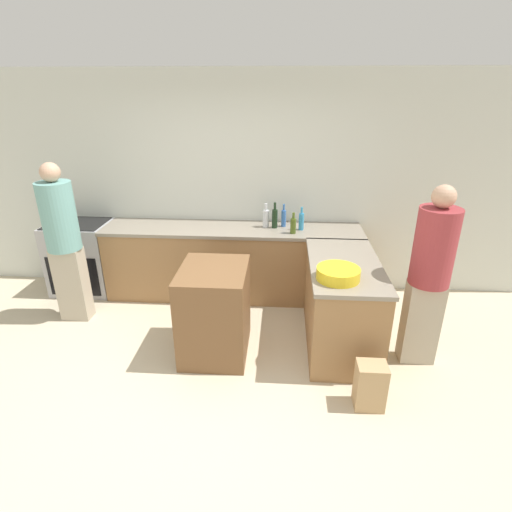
{
  "coord_description": "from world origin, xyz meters",
  "views": [
    {
      "loc": [
        0.61,
        -2.84,
        2.48
      ],
      "look_at": [
        0.36,
        0.76,
        0.96
      ],
      "focal_mm": 28.0,
      "sensor_mm": 36.0,
      "label": 1
    }
  ],
  "objects_px": {
    "mixing_bowl": "(338,274)",
    "wine_bottle_dark": "(275,218)",
    "olive_oil_bottle": "(293,225)",
    "person_by_range": "(63,239)",
    "vinegar_bottle_clear": "(266,218)",
    "dish_soap_bottle": "(301,221)",
    "water_bottle_blue": "(284,218)",
    "person_at_peninsula": "(430,272)",
    "paper_bag": "(370,386)",
    "range_oven": "(82,257)",
    "island_table": "(215,311)"
  },
  "relations": [
    {
      "from": "olive_oil_bottle",
      "to": "person_at_peninsula",
      "type": "height_order",
      "value": "person_at_peninsula"
    },
    {
      "from": "mixing_bowl",
      "to": "wine_bottle_dark",
      "type": "relative_size",
      "value": 1.24
    },
    {
      "from": "mixing_bowl",
      "to": "person_by_range",
      "type": "xyz_separation_m",
      "value": [
        -2.86,
        0.65,
        0.01
      ]
    },
    {
      "from": "olive_oil_bottle",
      "to": "wine_bottle_dark",
      "type": "height_order",
      "value": "wine_bottle_dark"
    },
    {
      "from": "olive_oil_bottle",
      "to": "water_bottle_blue",
      "type": "distance_m",
      "value": 0.27
    },
    {
      "from": "mixing_bowl",
      "to": "olive_oil_bottle",
      "type": "height_order",
      "value": "olive_oil_bottle"
    },
    {
      "from": "island_table",
      "to": "olive_oil_bottle",
      "type": "relative_size",
      "value": 3.67
    },
    {
      "from": "vinegar_bottle_clear",
      "to": "wine_bottle_dark",
      "type": "distance_m",
      "value": 0.11
    },
    {
      "from": "wine_bottle_dark",
      "to": "dish_soap_bottle",
      "type": "bearing_deg",
      "value": -9.9
    },
    {
      "from": "olive_oil_bottle",
      "to": "paper_bag",
      "type": "height_order",
      "value": "olive_oil_bottle"
    },
    {
      "from": "island_table",
      "to": "vinegar_bottle_clear",
      "type": "xyz_separation_m",
      "value": [
        0.44,
        1.26,
        0.57
      ]
    },
    {
      "from": "range_oven",
      "to": "mixing_bowl",
      "type": "xyz_separation_m",
      "value": [
        3.07,
        -1.34,
        0.5
      ]
    },
    {
      "from": "island_table",
      "to": "dish_soap_bottle",
      "type": "height_order",
      "value": "dish_soap_bottle"
    },
    {
      "from": "person_by_range",
      "to": "olive_oil_bottle",
      "type": "bearing_deg",
      "value": 12.23
    },
    {
      "from": "person_by_range",
      "to": "paper_bag",
      "type": "height_order",
      "value": "person_by_range"
    },
    {
      "from": "range_oven",
      "to": "olive_oil_bottle",
      "type": "xyz_separation_m",
      "value": [
        2.69,
        -0.16,
        0.55
      ]
    },
    {
      "from": "wine_bottle_dark",
      "to": "person_at_peninsula",
      "type": "relative_size",
      "value": 0.18
    },
    {
      "from": "wine_bottle_dark",
      "to": "paper_bag",
      "type": "relative_size",
      "value": 0.75
    },
    {
      "from": "water_bottle_blue",
      "to": "person_by_range",
      "type": "distance_m",
      "value": 2.49
    },
    {
      "from": "vinegar_bottle_clear",
      "to": "dish_soap_bottle",
      "type": "height_order",
      "value": "vinegar_bottle_clear"
    },
    {
      "from": "mixing_bowl",
      "to": "olive_oil_bottle",
      "type": "distance_m",
      "value": 1.25
    },
    {
      "from": "range_oven",
      "to": "paper_bag",
      "type": "bearing_deg",
      "value": -29.66
    },
    {
      "from": "island_table",
      "to": "person_by_range",
      "type": "height_order",
      "value": "person_by_range"
    },
    {
      "from": "mixing_bowl",
      "to": "olive_oil_bottle",
      "type": "xyz_separation_m",
      "value": [
        -0.38,
        1.19,
        0.05
      ]
    },
    {
      "from": "water_bottle_blue",
      "to": "mixing_bowl",
      "type": "bearing_deg",
      "value": -71.05
    },
    {
      "from": "olive_oil_bottle",
      "to": "vinegar_bottle_clear",
      "type": "bearing_deg",
      "value": 147.76
    },
    {
      "from": "olive_oil_bottle",
      "to": "person_by_range",
      "type": "height_order",
      "value": "person_by_range"
    },
    {
      "from": "wine_bottle_dark",
      "to": "person_by_range",
      "type": "xyz_separation_m",
      "value": [
        -2.26,
        -0.72,
        -0.06
      ]
    },
    {
      "from": "mixing_bowl",
      "to": "person_by_range",
      "type": "bearing_deg",
      "value": 167.22
    },
    {
      "from": "mixing_bowl",
      "to": "person_by_range",
      "type": "relative_size",
      "value": 0.22
    },
    {
      "from": "person_at_peninsula",
      "to": "paper_bag",
      "type": "bearing_deg",
      "value": -130.5
    },
    {
      "from": "wine_bottle_dark",
      "to": "paper_bag",
      "type": "xyz_separation_m",
      "value": [
        0.85,
        -1.93,
        -0.83
      ]
    },
    {
      "from": "water_bottle_blue",
      "to": "person_by_range",
      "type": "bearing_deg",
      "value": -161.72
    },
    {
      "from": "mixing_bowl",
      "to": "dish_soap_bottle",
      "type": "bearing_deg",
      "value": 102.02
    },
    {
      "from": "person_by_range",
      "to": "paper_bag",
      "type": "bearing_deg",
      "value": -21.09
    },
    {
      "from": "mixing_bowl",
      "to": "wine_bottle_dark",
      "type": "height_order",
      "value": "wine_bottle_dark"
    },
    {
      "from": "water_bottle_blue",
      "to": "person_at_peninsula",
      "type": "xyz_separation_m",
      "value": [
        1.32,
        -1.31,
        -0.08
      ]
    },
    {
      "from": "mixing_bowl",
      "to": "water_bottle_blue",
      "type": "height_order",
      "value": "water_bottle_blue"
    },
    {
      "from": "range_oven",
      "to": "paper_bag",
      "type": "distance_m",
      "value": 3.84
    },
    {
      "from": "range_oven",
      "to": "person_by_range",
      "type": "relative_size",
      "value": 0.51
    },
    {
      "from": "vinegar_bottle_clear",
      "to": "paper_bag",
      "type": "xyz_separation_m",
      "value": [
        0.96,
        -1.94,
        -0.82
      ]
    },
    {
      "from": "paper_bag",
      "to": "vinegar_bottle_clear",
      "type": "bearing_deg",
      "value": 116.32
    },
    {
      "from": "olive_oil_bottle",
      "to": "person_at_peninsula",
      "type": "distance_m",
      "value": 1.61
    },
    {
      "from": "mixing_bowl",
      "to": "person_at_peninsula",
      "type": "relative_size",
      "value": 0.22
    },
    {
      "from": "range_oven",
      "to": "paper_bag",
      "type": "xyz_separation_m",
      "value": [
        3.33,
        -1.9,
        -0.25
      ]
    },
    {
      "from": "range_oven",
      "to": "island_table",
      "type": "relative_size",
      "value": 1.01
    },
    {
      "from": "mixing_bowl",
      "to": "dish_soap_bottle",
      "type": "height_order",
      "value": "dish_soap_bottle"
    },
    {
      "from": "dish_soap_bottle",
      "to": "person_by_range",
      "type": "xyz_separation_m",
      "value": [
        -2.58,
        -0.67,
        -0.05
      ]
    },
    {
      "from": "dish_soap_bottle",
      "to": "person_at_peninsula",
      "type": "xyz_separation_m",
      "value": [
        1.11,
        -1.19,
        -0.08
      ]
    },
    {
      "from": "mixing_bowl",
      "to": "person_at_peninsula",
      "type": "distance_m",
      "value": 0.84
    }
  ]
}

